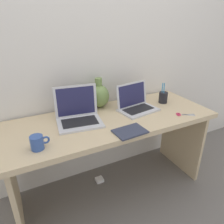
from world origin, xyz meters
TOP-DOWN VIEW (x-y plane):
  - ground_plane at (0.00, 0.00)m, footprint 6.00×6.00m
  - back_wall at (0.00, 0.35)m, footprint 4.40×0.04m
  - desk at (0.00, 0.00)m, footprint 1.62×0.62m
  - laptop_left at (-0.25, 0.07)m, footprint 0.35×0.29m
  - laptop_right at (0.25, 0.06)m, footprint 0.34×0.26m
  - green_vase at (0.00, 0.25)m, footprint 0.18×0.18m
  - notebook_stack at (0.01, -0.25)m, footprint 0.22×0.16m
  - coffee_mug at (-0.58, -0.17)m, footprint 0.11×0.08m
  - pen_cup at (0.55, 0.07)m, footprint 0.08×0.08m
  - scissors at (0.52, -0.20)m, footprint 0.14×0.10m
  - power_brick at (-0.06, 0.14)m, footprint 0.07×0.07m

SIDE VIEW (x-z plane):
  - ground_plane at x=0.00m, z-range 0.00..0.00m
  - power_brick at x=-0.06m, z-range 0.00..0.03m
  - desk at x=0.00m, z-range 0.22..0.94m
  - scissors at x=0.52m, z-range 0.73..0.73m
  - notebook_stack at x=0.01m, z-range 0.73..0.74m
  - coffee_mug at x=-0.58m, z-range 0.73..0.81m
  - pen_cup at x=0.55m, z-range 0.68..0.87m
  - laptop_right at x=0.25m, z-range 0.68..0.89m
  - laptop_left at x=-0.25m, z-range 0.67..0.92m
  - green_vase at x=0.00m, z-range 0.70..0.95m
  - back_wall at x=0.00m, z-range 0.00..2.40m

